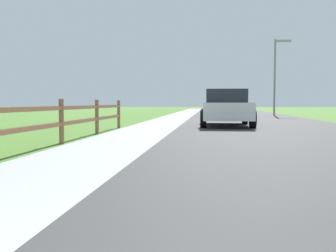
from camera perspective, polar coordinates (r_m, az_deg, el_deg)
ground_plane at (r=25.23m, az=3.39°, el=1.29°), size 120.00×120.00×0.00m
road_asphalt at (r=27.30m, az=10.95°, el=1.41°), size 7.00×66.00×0.01m
curb_concrete at (r=27.53m, az=-2.66°, el=1.48°), size 6.00×66.00×0.01m
grass_verge at (r=27.80m, az=-5.72°, el=1.49°), size 5.00×66.00×0.00m
rail_fence at (r=7.78m, az=-19.05°, el=0.77°), size 0.11×13.89×1.02m
parked_suv_white at (r=16.07m, az=8.47°, el=2.70°), size 2.08×4.64×1.48m
parked_car_red at (r=25.98m, az=8.28°, el=3.00°), size 2.07×4.47×1.53m
street_lamp at (r=29.39m, az=15.61°, el=7.98°), size 1.17×0.20×5.51m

